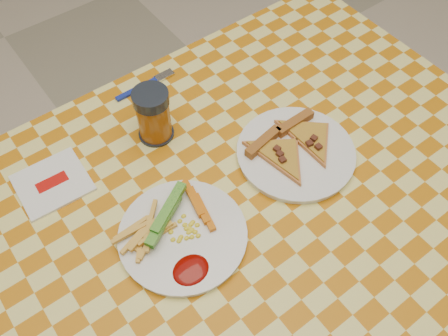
# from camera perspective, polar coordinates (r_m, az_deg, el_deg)

# --- Properties ---
(table) EXTENTS (1.28, 0.88, 0.76)m
(table) POSITION_cam_1_polar(r_m,az_deg,el_deg) (1.01, 0.30, -7.34)
(table) COLOR silver
(table) RESTS_ON ground
(plate_left) EXTENTS (0.25, 0.25, 0.01)m
(plate_left) POSITION_cam_1_polar(r_m,az_deg,el_deg) (0.92, -4.72, -7.75)
(plate_left) COLOR white
(plate_left) RESTS_ON table
(plate_right) EXTENTS (0.30, 0.30, 0.01)m
(plate_right) POSITION_cam_1_polar(r_m,az_deg,el_deg) (1.03, 8.19, 1.65)
(plate_right) COLOR white
(plate_right) RESTS_ON table
(fries_veggies) EXTENTS (0.20, 0.19, 0.04)m
(fries_veggies) POSITION_cam_1_polar(r_m,az_deg,el_deg) (0.91, -5.82, -6.77)
(fries_veggies) COLOR gold
(fries_veggies) RESTS_ON plate_left
(pizza_slices) EXTENTS (0.21, 0.19, 0.02)m
(pizza_slices) POSITION_cam_1_polar(r_m,az_deg,el_deg) (1.03, 7.87, 2.69)
(pizza_slices) COLOR #C4753C
(pizza_slices) RESTS_ON plate_right
(drink_glass) EXTENTS (0.08, 0.08, 0.12)m
(drink_glass) POSITION_cam_1_polar(r_m,az_deg,el_deg) (1.02, -8.08, 6.01)
(drink_glass) COLOR black
(drink_glass) RESTS_ON table
(napkin) EXTENTS (0.14, 0.13, 0.01)m
(napkin) POSITION_cam_1_polar(r_m,az_deg,el_deg) (1.04, -19.02, -1.63)
(napkin) COLOR white
(napkin) RESTS_ON table
(fork) EXTENTS (0.15, 0.02, 0.01)m
(fork) POSITION_cam_1_polar(r_m,az_deg,el_deg) (1.17, -8.92, 9.40)
(fork) COLOR navy
(fork) RESTS_ON table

